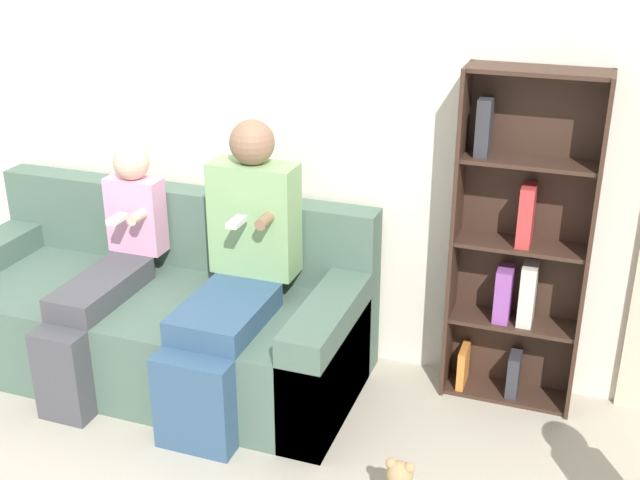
{
  "coord_description": "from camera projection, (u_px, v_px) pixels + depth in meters",
  "views": [
    {
      "loc": [
        1.73,
        -2.46,
        2.15
      ],
      "look_at": [
        0.64,
        0.58,
        0.78
      ],
      "focal_mm": 45.0,
      "sensor_mm": 36.0,
      "label": 1
    }
  ],
  "objects": [
    {
      "name": "adult_seated",
      "position": [
        236.0,
        269.0,
        3.56
      ],
      "size": [
        0.4,
        0.83,
        1.27
      ],
      "color": "#335170",
      "rests_on": "ground_plane"
    },
    {
      "name": "back_wall",
      "position": [
        225.0,
        97.0,
        3.88
      ],
      "size": [
        10.0,
        0.06,
        2.55
      ],
      "color": "silver",
      "rests_on": "ground_plane"
    },
    {
      "name": "couch",
      "position": [
        156.0,
        317.0,
        3.92
      ],
      "size": [
        2.04,
        0.87,
        0.83
      ],
      "color": "#4C6656",
      "rests_on": "ground_plane"
    },
    {
      "name": "ground_plane",
      "position": [
        138.0,
        433.0,
        3.51
      ],
      "size": [
        14.0,
        14.0,
        0.0
      ],
      "primitive_type": "plane",
      "color": "#B2A893"
    },
    {
      "name": "child_seated",
      "position": [
        106.0,
        273.0,
        3.76
      ],
      "size": [
        0.28,
        0.84,
        1.08
      ],
      "color": "#47474C",
      "rests_on": "ground_plane"
    },
    {
      "name": "bookshelf",
      "position": [
        519.0,
        249.0,
        3.53
      ],
      "size": [
        0.59,
        0.22,
        1.53
      ],
      "color": "#3D281E",
      "rests_on": "ground_plane"
    }
  ]
}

